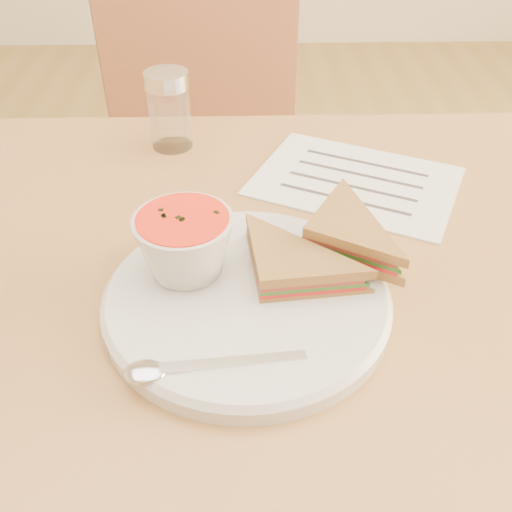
{
  "coord_description": "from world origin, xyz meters",
  "views": [
    {
      "loc": [
        0.0,
        -0.54,
        1.16
      ],
      "look_at": [
        0.01,
        -0.09,
        0.8
      ],
      "focal_mm": 40.0,
      "sensor_mm": 36.0,
      "label": 1
    }
  ],
  "objects_px": {
    "dining_table": "(246,428)",
    "condiment_shaker": "(169,110)",
    "soup_bowl": "(185,247)",
    "plate": "(247,300)",
    "chair_far": "(234,184)"
  },
  "relations": [
    {
      "from": "plate",
      "to": "condiment_shaker",
      "type": "height_order",
      "value": "condiment_shaker"
    },
    {
      "from": "dining_table",
      "to": "soup_bowl",
      "type": "relative_size",
      "value": 9.74
    },
    {
      "from": "chair_far",
      "to": "condiment_shaker",
      "type": "xyz_separation_m",
      "value": [
        -0.09,
        -0.29,
        0.3
      ]
    },
    {
      "from": "dining_table",
      "to": "condiment_shaker",
      "type": "distance_m",
      "value": 0.51
    },
    {
      "from": "soup_bowl",
      "to": "dining_table",
      "type": "bearing_deg",
      "value": 51.59
    },
    {
      "from": "soup_bowl",
      "to": "plate",
      "type": "bearing_deg",
      "value": -28.86
    },
    {
      "from": "chair_far",
      "to": "condiment_shaker",
      "type": "height_order",
      "value": "chair_far"
    },
    {
      "from": "plate",
      "to": "condiment_shaker",
      "type": "relative_size",
      "value": 2.59
    },
    {
      "from": "dining_table",
      "to": "chair_far",
      "type": "distance_m",
      "value": 0.55
    },
    {
      "from": "dining_table",
      "to": "soup_bowl",
      "type": "bearing_deg",
      "value": -128.41
    },
    {
      "from": "dining_table",
      "to": "condiment_shaker",
      "type": "relative_size",
      "value": 8.73
    },
    {
      "from": "chair_far",
      "to": "plate",
      "type": "height_order",
      "value": "chair_far"
    },
    {
      "from": "chair_far",
      "to": "plate",
      "type": "xyz_separation_m",
      "value": [
        0.02,
        -0.65,
        0.26
      ]
    },
    {
      "from": "dining_table",
      "to": "soup_bowl",
      "type": "height_order",
      "value": "soup_bowl"
    },
    {
      "from": "chair_far",
      "to": "soup_bowl",
      "type": "distance_m",
      "value": 0.68
    }
  ]
}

